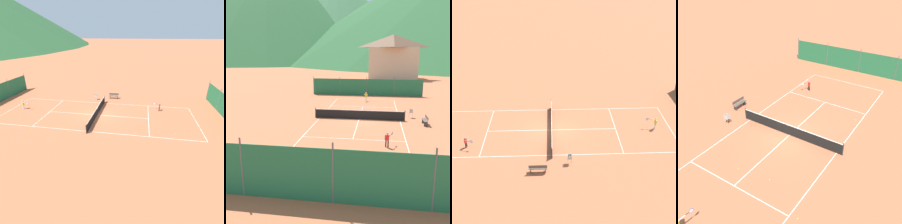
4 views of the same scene
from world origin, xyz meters
The scene contains 13 objects.
ground_plane centered at (0.00, 0.00, 0.00)m, with size 600.00×600.00×0.00m, color #B7603D.
court_line_markings centered at (0.00, 0.00, 0.00)m, with size 8.25×23.85×0.01m.
tennis_net centered at (0.00, 0.00, 0.50)m, with size 9.18×0.08×1.06m.
windscreen_fence_near centered at (0.00, -15.50, 1.31)m, with size 17.28×0.08×2.90m.
player_far_service centered at (2.64, -7.78, 0.64)m, with size 0.61×0.87×1.09m.
tennis_ball_by_net_right centered at (-3.01, -9.10, 0.03)m, with size 0.07×0.07×0.07m, color #CCE033.
tennis_ball_by_net_left centered at (-1.59, 4.80, 0.03)m, with size 0.07×0.07×0.07m, color #CCE033.
tennis_ball_service_box centered at (0.79, 5.13, 0.03)m, with size 0.07×0.07×0.07m, color #CCE033.
tennis_ball_alley_left centered at (3.22, -5.27, 0.03)m, with size 0.07×0.07×0.07m, color #CCE033.
tennis_ball_alley_right centered at (-3.69, -4.97, 0.03)m, with size 0.07×0.07×0.07m, color #CCE033.
tennis_ball_near_corner centered at (-4.60, 6.28, 0.03)m, with size 0.07×0.07×0.07m, color #CCE033.
ball_hopper centered at (5.31, 1.48, 0.66)m, with size 0.36×0.36×0.89m.
courtside_bench centered at (6.34, -1.15, 0.45)m, with size 0.36×1.50×0.84m.
Camera 4 is at (-9.26, 14.25, 12.48)m, focal length 42.00 mm.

